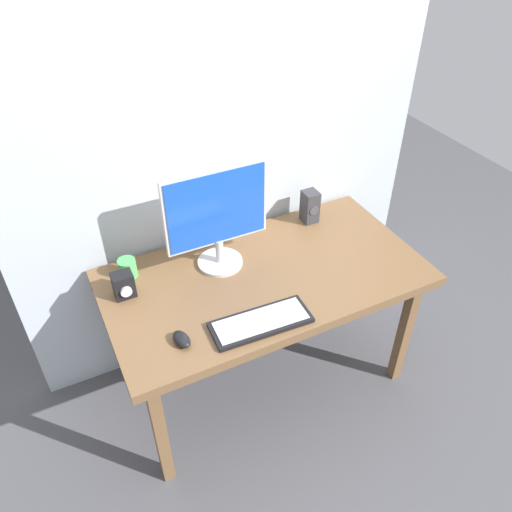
{
  "coord_description": "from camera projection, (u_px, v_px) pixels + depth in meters",
  "views": [
    {
      "loc": [
        -0.8,
        -1.53,
        2.22
      ],
      "look_at": [
        -0.05,
        0.0,
        0.85
      ],
      "focal_mm": 35.46,
      "sensor_mm": 36.0,
      "label": 1
    }
  ],
  "objects": [
    {
      "name": "wall_back",
      "position": [
        221.0,
        75.0,
        2.1
      ],
      "size": [
        2.1,
        0.04,
        3.0
      ],
      "primitive_type": "cube",
      "color": "#B2BCC6",
      "rests_on": "ground_plane"
    },
    {
      "name": "keyboard_primary",
      "position": [
        261.0,
        322.0,
        2.03
      ],
      "size": [
        0.42,
        0.18,
        0.02
      ],
      "color": "black",
      "rests_on": "desk"
    },
    {
      "name": "desk",
      "position": [
        265.0,
        285.0,
        2.32
      ],
      "size": [
        1.44,
        0.77,
        0.73
      ],
      "color": "brown",
      "rests_on": "ground_plane"
    },
    {
      "name": "speaker_right",
      "position": [
        310.0,
        207.0,
        2.56
      ],
      "size": [
        0.07,
        0.08,
        0.17
      ],
      "color": "#333338",
      "rests_on": "desk"
    },
    {
      "name": "audio_controller",
      "position": [
        124.0,
        285.0,
        2.14
      ],
      "size": [
        0.09,
        0.08,
        0.12
      ],
      "color": "black",
      "rests_on": "desk"
    },
    {
      "name": "mouse",
      "position": [
        182.0,
        339.0,
        1.95
      ],
      "size": [
        0.07,
        0.11,
        0.04
      ],
      "primitive_type": "ellipsoid",
      "rotation": [
        0.0,
        0.0,
        0.17
      ],
      "color": "black",
      "rests_on": "desk"
    },
    {
      "name": "ground_plane",
      "position": [
        264.0,
        376.0,
        2.74
      ],
      "size": [
        6.0,
        6.0,
        0.0
      ],
      "primitive_type": "plane",
      "color": "#4C4C51"
    },
    {
      "name": "coffee_mug",
      "position": [
        128.0,
        268.0,
        2.25
      ],
      "size": [
        0.08,
        0.08,
        0.09
      ],
      "primitive_type": "cylinder",
      "color": "#4CB259",
      "rests_on": "desk"
    },
    {
      "name": "monitor",
      "position": [
        217.0,
        216.0,
        2.18
      ],
      "size": [
        0.47,
        0.21,
        0.49
      ],
      "color": "silver",
      "rests_on": "desk"
    }
  ]
}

